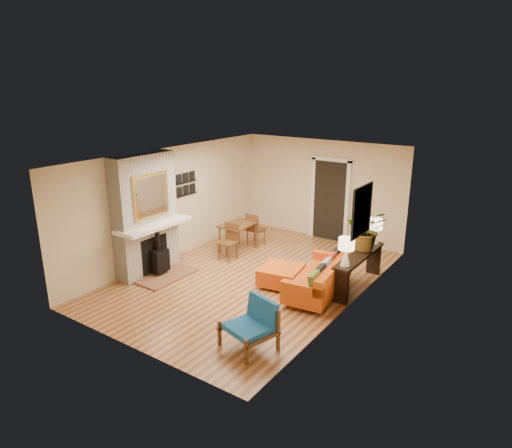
{
  "coord_description": "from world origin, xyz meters",
  "views": [
    {
      "loc": [
        5.18,
        -7.31,
        4.02
      ],
      "look_at": [
        0.0,
        0.2,
        1.15
      ],
      "focal_mm": 32.0,
      "sensor_mm": 36.0,
      "label": 1
    }
  ],
  "objects_px": {
    "ottoman": "(281,275)",
    "houseplant": "(366,229)",
    "console_table": "(359,261)",
    "dining_table": "(240,230)",
    "lamp_near": "(346,248)",
    "sofa": "(322,278)",
    "lamp_far": "(375,228)",
    "blue_chair": "(254,322)"
  },
  "relations": [
    {
      "from": "lamp_near",
      "to": "houseplant",
      "type": "distance_m",
      "value": 1.0
    },
    {
      "from": "sofa",
      "to": "dining_table",
      "type": "xyz_separation_m",
      "value": [
        -2.72,
        0.99,
        0.23
      ]
    },
    {
      "from": "lamp_far",
      "to": "houseplant",
      "type": "bearing_deg",
      "value": -91.2
    },
    {
      "from": "ottoman",
      "to": "dining_table",
      "type": "distance_m",
      "value": 2.2
    },
    {
      "from": "sofa",
      "to": "houseplant",
      "type": "bearing_deg",
      "value": 64.17
    },
    {
      "from": "sofa",
      "to": "ottoman",
      "type": "distance_m",
      "value": 0.87
    },
    {
      "from": "console_table",
      "to": "dining_table",
      "type": "bearing_deg",
      "value": 174.4
    },
    {
      "from": "houseplant",
      "to": "lamp_far",
      "type": "bearing_deg",
      "value": 88.8
    },
    {
      "from": "console_table",
      "to": "lamp_near",
      "type": "relative_size",
      "value": 3.43
    },
    {
      "from": "sofa",
      "to": "lamp_near",
      "type": "bearing_deg",
      "value": -3.25
    },
    {
      "from": "ottoman",
      "to": "console_table",
      "type": "height_order",
      "value": "console_table"
    },
    {
      "from": "sofa",
      "to": "houseplant",
      "type": "height_order",
      "value": "houseplant"
    },
    {
      "from": "console_table",
      "to": "lamp_far",
      "type": "xyz_separation_m",
      "value": [
        0.0,
        0.77,
        0.49
      ]
    },
    {
      "from": "ottoman",
      "to": "console_table",
      "type": "xyz_separation_m",
      "value": [
        1.34,
        0.8,
        0.35
      ]
    },
    {
      "from": "ottoman",
      "to": "lamp_near",
      "type": "xyz_separation_m",
      "value": [
        1.34,
        0.1,
        0.83
      ]
    },
    {
      "from": "dining_table",
      "to": "houseplant",
      "type": "height_order",
      "value": "houseplant"
    },
    {
      "from": "ottoman",
      "to": "houseplant",
      "type": "bearing_deg",
      "value": 39.63
    },
    {
      "from": "console_table",
      "to": "lamp_far",
      "type": "bearing_deg",
      "value": 90.0
    },
    {
      "from": "console_table",
      "to": "lamp_far",
      "type": "distance_m",
      "value": 0.91
    },
    {
      "from": "blue_chair",
      "to": "houseplant",
      "type": "relative_size",
      "value": 1.03
    },
    {
      "from": "console_table",
      "to": "blue_chair",
      "type": "bearing_deg",
      "value": -100.15
    },
    {
      "from": "sofa",
      "to": "lamp_far",
      "type": "height_order",
      "value": "lamp_far"
    },
    {
      "from": "lamp_near",
      "to": "houseplant",
      "type": "bearing_deg",
      "value": 90.58
    },
    {
      "from": "lamp_near",
      "to": "lamp_far",
      "type": "bearing_deg",
      "value": 90.0
    },
    {
      "from": "dining_table",
      "to": "console_table",
      "type": "bearing_deg",
      "value": -5.6
    },
    {
      "from": "lamp_far",
      "to": "houseplant",
      "type": "distance_m",
      "value": 0.49
    },
    {
      "from": "sofa",
      "to": "blue_chair",
      "type": "xyz_separation_m",
      "value": [
        -0.05,
        -2.27,
        0.09
      ]
    },
    {
      "from": "sofa",
      "to": "ottoman",
      "type": "xyz_separation_m",
      "value": [
        -0.86,
        -0.13,
        -0.09
      ]
    },
    {
      "from": "ottoman",
      "to": "houseplant",
      "type": "distance_m",
      "value": 1.96
    },
    {
      "from": "ottoman",
      "to": "dining_table",
      "type": "bearing_deg",
      "value": 149.09
    },
    {
      "from": "sofa",
      "to": "lamp_far",
      "type": "relative_size",
      "value": 3.65
    },
    {
      "from": "lamp_near",
      "to": "ottoman",
      "type": "bearing_deg",
      "value": -175.6
    },
    {
      "from": "dining_table",
      "to": "lamp_near",
      "type": "distance_m",
      "value": 3.4
    },
    {
      "from": "sofa",
      "to": "dining_table",
      "type": "distance_m",
      "value": 2.91
    },
    {
      "from": "dining_table",
      "to": "blue_chair",
      "type": "bearing_deg",
      "value": -50.57
    },
    {
      "from": "blue_chair",
      "to": "dining_table",
      "type": "xyz_separation_m",
      "value": [
        -2.68,
        3.25,
        0.14
      ]
    },
    {
      "from": "blue_chair",
      "to": "console_table",
      "type": "relative_size",
      "value": 0.49
    },
    {
      "from": "sofa",
      "to": "lamp_far",
      "type": "distance_m",
      "value": 1.69
    },
    {
      "from": "blue_chair",
      "to": "sofa",
      "type": "bearing_deg",
      "value": 88.79
    },
    {
      "from": "ottoman",
      "to": "lamp_far",
      "type": "relative_size",
      "value": 1.69
    },
    {
      "from": "dining_table",
      "to": "lamp_far",
      "type": "distance_m",
      "value": 3.27
    },
    {
      "from": "lamp_near",
      "to": "lamp_far",
      "type": "xyz_separation_m",
      "value": [
        0.0,
        1.47,
        0.0
      ]
    }
  ]
}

